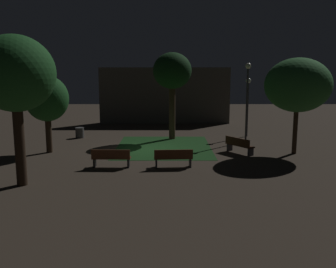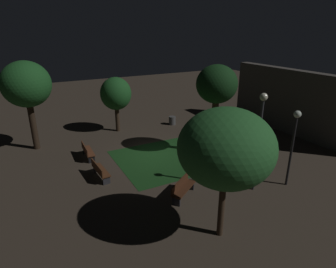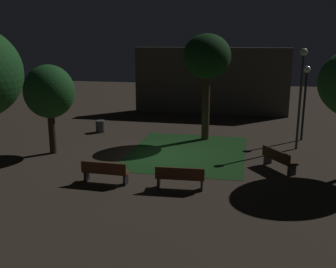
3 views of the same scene
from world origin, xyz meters
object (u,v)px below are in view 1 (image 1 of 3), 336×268
object	(u,v)px
tree_left_canopy	(297,85)
tree_back_left	(46,99)
tree_back_right	(14,75)
lamp_post_near_wall	(246,89)
lamp_post_plaza_east	(247,96)
bench_by_lamp	(172,157)
bench_front_right	(238,145)
tree_near_wall	(171,72)
bench_path_side	(110,158)
trash_bin	(79,133)

from	to	relation	value
tree_left_canopy	tree_back_left	bearing A→B (deg)	178.66
tree_back_right	lamp_post_near_wall	world-z (taller)	tree_back_right
tree_back_right	tree_left_canopy	size ratio (longest dim) A/B	1.13
tree_back_right	lamp_post_plaza_east	bearing A→B (deg)	44.71
bench_by_lamp	tree_back_left	world-z (taller)	tree_back_left
tree_left_canopy	lamp_post_near_wall	bearing A→B (deg)	118.29
tree_back_left	lamp_post_plaza_east	size ratio (longest dim) A/B	1.06
bench_by_lamp	tree_left_canopy	xyz separation A→B (m)	(6.66, 2.99, 3.24)
bench_by_lamp	lamp_post_plaza_east	size ratio (longest dim) A/B	0.46
bench_by_lamp	bench_front_right	xyz separation A→B (m)	(3.64, 3.04, 0.00)
tree_near_wall	lamp_post_near_wall	bearing A→B (deg)	-11.33
bench_by_lamp	lamp_post_plaza_east	xyz separation A→B (m)	(5.20, 8.43, 2.29)
bench_front_right	tree_near_wall	distance (m)	6.94
bench_path_side	lamp_post_near_wall	size ratio (longest dim) A/B	0.36
tree_back_right	tree_near_wall	world-z (taller)	tree_back_right
bench_by_lamp	lamp_post_plaza_east	distance (m)	10.16
bench_path_side	tree_near_wall	distance (m)	8.95
bench_path_side	tree_near_wall	size ratio (longest dim) A/B	0.32
bench_by_lamp	bench_path_side	bearing A→B (deg)	-180.00
tree_back_left	trash_bin	distance (m)	5.28
bench_path_side	lamp_post_near_wall	bearing A→B (deg)	40.57
tree_back_right	tree_near_wall	size ratio (longest dim) A/B	1.03
bench_by_lamp	lamp_post_near_wall	world-z (taller)	lamp_post_near_wall
lamp_post_near_wall	bench_path_side	bearing A→B (deg)	-139.43
tree_left_canopy	tree_near_wall	size ratio (longest dim) A/B	0.91
tree_left_canopy	lamp_post_plaza_east	size ratio (longest dim) A/B	1.29
trash_bin	lamp_post_near_wall	bearing A→B (deg)	-6.79
tree_left_canopy	bench_by_lamp	bearing A→B (deg)	-155.82
bench_front_right	tree_near_wall	xyz separation A→B (m)	(-3.62, 4.45, 3.91)
bench_by_lamp	trash_bin	bearing A→B (deg)	128.43
tree_back_right	tree_back_left	xyz separation A→B (m)	(-0.81, 6.01, -1.36)
bench_by_lamp	lamp_post_plaza_east	bearing A→B (deg)	58.32
bench_by_lamp	tree_near_wall	xyz separation A→B (m)	(0.02, 7.50, 3.91)
tree_back_left	lamp_post_near_wall	world-z (taller)	lamp_post_near_wall
bench_front_right	trash_bin	size ratio (longest dim) A/B	2.50
lamp_post_near_wall	lamp_post_plaza_east	xyz separation A→B (m)	(0.45, 1.87, -0.56)
bench_front_right	tree_near_wall	size ratio (longest dim) A/B	0.31
tree_back_left	tree_left_canopy	size ratio (longest dim) A/B	0.82
tree_back_right	bench_front_right	bearing A→B (deg)	30.68
bench_by_lamp	tree_back_right	size ratio (longest dim) A/B	0.31
bench_by_lamp	tree_back_right	world-z (taller)	tree_back_right
bench_front_right	lamp_post_near_wall	world-z (taller)	lamp_post_near_wall
tree_back_left	tree_left_canopy	distance (m)	13.54
bench_front_right	bench_path_side	bearing A→B (deg)	-155.08
lamp_post_plaza_east	bench_front_right	bearing A→B (deg)	-106.13
tree_near_wall	lamp_post_plaza_east	xyz separation A→B (m)	(5.17, 0.93, -1.62)
tree_left_canopy	tree_near_wall	xyz separation A→B (m)	(-6.64, 4.51, 0.67)
bench_path_side	lamp_post_plaza_east	bearing A→B (deg)	46.10
tree_left_canopy	bench_front_right	bearing A→B (deg)	178.98
lamp_post_near_wall	trash_bin	bearing A→B (deg)	173.21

